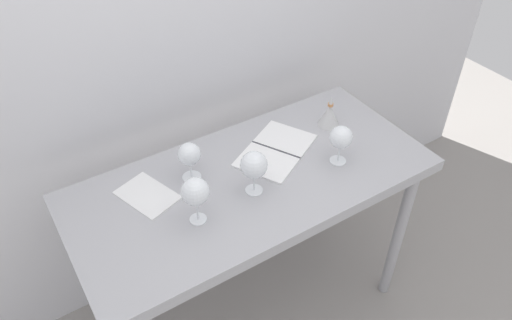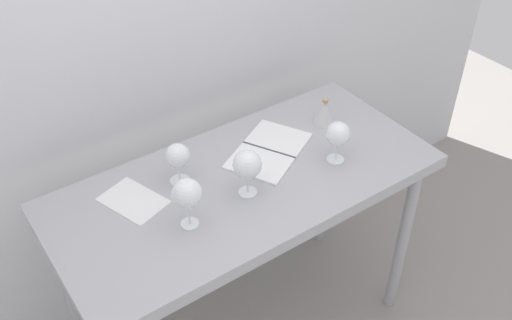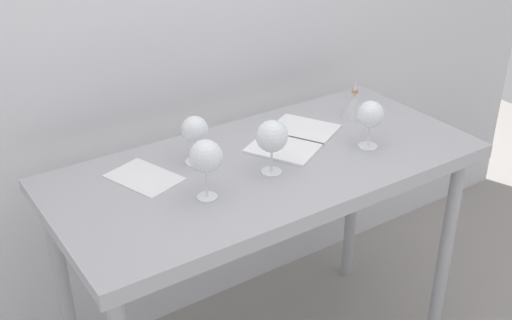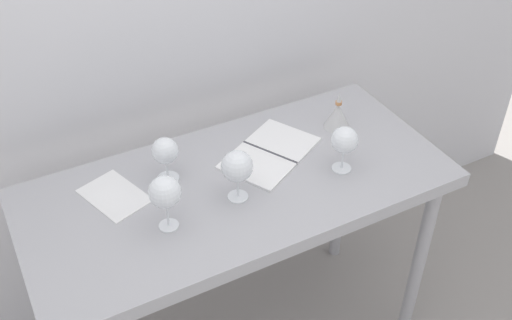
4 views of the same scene
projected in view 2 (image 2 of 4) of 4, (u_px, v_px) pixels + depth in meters
The scene contains 9 objects.
back_wall at pixel (168, 25), 2.14m from camera, with size 3.80×0.04×2.60m, color silver.
steel_counter at pixel (245, 201), 2.14m from camera, with size 1.40×0.65×0.90m.
wine_glass_far_left at pixel (178, 157), 2.00m from camera, with size 0.09×0.09×0.16m.
wine_glass_near_left at pixel (187, 194), 1.81m from camera, with size 0.10×0.10×0.18m.
wine_glass_near_center at pixel (247, 165), 1.94m from camera, with size 0.10×0.10×0.18m.
wine_glass_near_right at pixel (338, 135), 2.09m from camera, with size 0.09×0.09×0.16m.
open_notebook at pixel (269, 150), 2.20m from camera, with size 0.40×0.36×0.01m.
tasting_sheet_upper at pixel (133, 201), 1.98m from camera, with size 0.15×0.22×0.00m, color white.
decanter_funnel at pixel (324, 112), 2.32m from camera, with size 0.10×0.10×0.14m.
Camera 2 is at (-0.87, -1.32, 2.24)m, focal length 40.87 mm.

